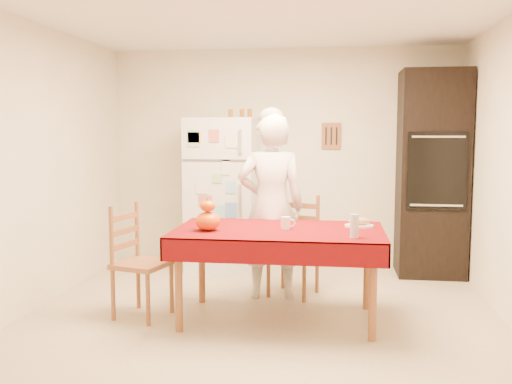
% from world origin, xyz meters
% --- Properties ---
extents(floor, '(4.50, 4.50, 0.00)m').
position_xyz_m(floor, '(0.00, 0.00, 0.00)').
color(floor, tan).
rests_on(floor, ground).
extents(room_shell, '(4.02, 4.52, 2.51)m').
position_xyz_m(room_shell, '(0.00, 0.00, 1.62)').
color(room_shell, '#F4E9CD').
rests_on(room_shell, ground).
extents(refrigerator, '(0.75, 0.74, 1.70)m').
position_xyz_m(refrigerator, '(-0.65, 1.88, 0.85)').
color(refrigerator, white).
rests_on(refrigerator, floor).
extents(oven_cabinet, '(0.70, 0.62, 2.20)m').
position_xyz_m(oven_cabinet, '(1.63, 1.93, 1.10)').
color(oven_cabinet, black).
rests_on(oven_cabinet, floor).
extents(dining_table, '(1.70, 1.00, 0.76)m').
position_xyz_m(dining_table, '(0.15, 0.20, 0.69)').
color(dining_table, brown).
rests_on(dining_table, floor).
extents(chair_far, '(0.53, 0.51, 0.95)m').
position_xyz_m(chair_far, '(0.24, 0.99, 0.51)').
color(chair_far, brown).
rests_on(chair_far, floor).
extents(chair_left, '(0.50, 0.51, 0.95)m').
position_xyz_m(chair_left, '(-1.05, 0.14, 0.51)').
color(chair_left, brown).
rests_on(chair_left, floor).
extents(seated_woman, '(0.68, 0.49, 1.71)m').
position_xyz_m(seated_woman, '(0.01, 0.84, 0.86)').
color(seated_woman, silver).
rests_on(seated_woman, floor).
extents(coffee_mug, '(0.08, 0.08, 0.10)m').
position_xyz_m(coffee_mug, '(0.20, 0.21, 0.81)').
color(coffee_mug, white).
rests_on(coffee_mug, dining_table).
extents(pumpkin_lower, '(0.20, 0.20, 0.15)m').
position_xyz_m(pumpkin_lower, '(-0.41, 0.05, 0.84)').
color(pumpkin_lower, '#DF6105').
rests_on(pumpkin_lower, dining_table).
extents(pumpkin_upper, '(0.12, 0.12, 0.09)m').
position_xyz_m(pumpkin_upper, '(-0.41, 0.05, 0.96)').
color(pumpkin_upper, '#C34F04').
rests_on(pumpkin_upper, pumpkin_lower).
extents(wine_glass, '(0.07, 0.07, 0.18)m').
position_xyz_m(wine_glass, '(0.75, -0.09, 0.85)').
color(wine_glass, silver).
rests_on(wine_glass, dining_table).
extents(bread_plate, '(0.24, 0.24, 0.02)m').
position_xyz_m(bread_plate, '(0.80, 0.39, 0.77)').
color(bread_plate, white).
rests_on(bread_plate, dining_table).
extents(bread_loaf, '(0.18, 0.10, 0.06)m').
position_xyz_m(bread_loaf, '(0.80, 0.39, 0.81)').
color(bread_loaf, '#A58951').
rests_on(bread_loaf, bread_plate).
extents(spice_jar_left, '(0.05, 0.05, 0.10)m').
position_xyz_m(spice_jar_left, '(-0.57, 1.93, 1.75)').
color(spice_jar_left, '#96581B').
rests_on(spice_jar_left, refrigerator).
extents(spice_jar_mid, '(0.05, 0.05, 0.10)m').
position_xyz_m(spice_jar_mid, '(-0.44, 1.93, 1.75)').
color(spice_jar_mid, '#90531A').
rests_on(spice_jar_mid, refrigerator).
extents(spice_jar_right, '(0.05, 0.05, 0.10)m').
position_xyz_m(spice_jar_right, '(-0.35, 1.93, 1.75)').
color(spice_jar_right, brown).
rests_on(spice_jar_right, refrigerator).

